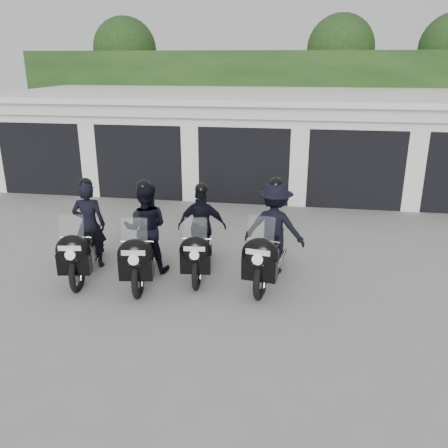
% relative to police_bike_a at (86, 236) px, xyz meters
% --- Properties ---
extents(ground, '(80.00, 80.00, 0.00)m').
position_rel_police_bike_a_xyz_m(ground, '(2.43, -0.29, -0.75)').
color(ground, gray).
rests_on(ground, ground).
extents(garage_block, '(16.40, 6.80, 2.96)m').
position_rel_police_bike_a_xyz_m(garage_block, '(2.43, 7.77, 0.67)').
color(garage_block, white).
rests_on(garage_block, ground).
extents(background_vegetation, '(20.00, 3.90, 5.80)m').
position_rel_police_bike_a_xyz_m(background_vegetation, '(2.80, 12.63, 2.02)').
color(background_vegetation, '#163613').
rests_on(background_vegetation, ground).
extents(police_bike_a, '(0.87, 2.17, 1.90)m').
position_rel_police_bike_a_xyz_m(police_bike_a, '(0.00, 0.00, 0.00)').
color(police_bike_a, black).
rests_on(police_bike_a, ground).
extents(police_bike_b, '(0.99, 2.19, 1.92)m').
position_rel_police_bike_a_xyz_m(police_bike_b, '(1.16, 0.08, 0.06)').
color(police_bike_b, black).
rests_on(police_bike_b, ground).
extents(police_bike_c, '(1.02, 2.05, 1.79)m').
position_rel_police_bike_a_xyz_m(police_bike_c, '(2.17, 0.51, 0.00)').
color(police_bike_c, black).
rests_on(police_bike_c, ground).
extents(police_bike_d, '(1.26, 2.26, 1.98)m').
position_rel_police_bike_a_xyz_m(police_bike_d, '(3.57, 0.43, 0.09)').
color(police_bike_d, black).
rests_on(police_bike_d, ground).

